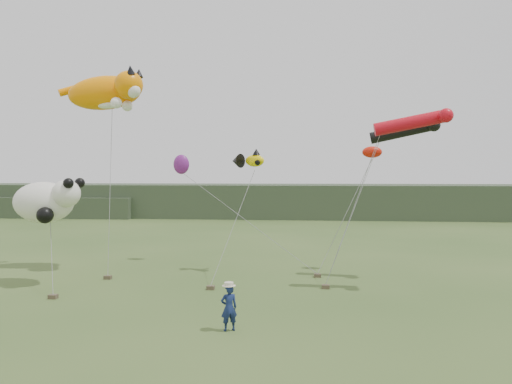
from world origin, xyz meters
TOP-DOWN VIEW (x-y plane):
  - ground at (0.00, 0.00)m, footprint 120.00×120.00m
  - headland at (-3.11, 44.69)m, footprint 90.00×13.00m
  - festival_attendant at (0.59, -1.62)m, footprint 0.68×0.58m
  - sandbag_anchors at (-1.54, 4.95)m, footprint 12.06×5.87m
  - cat_kite at (-7.70, 8.68)m, footprint 5.48×2.93m
  - fish_kite at (0.03, 8.78)m, footprint 2.16×1.43m
  - tube_kites at (8.27, 6.54)m, footprint 3.58×4.05m
  - panda_kite at (-9.25, 4.61)m, footprint 3.50×2.27m
  - misc_kites at (-0.35, 11.08)m, footprint 12.30×2.57m

SIDE VIEW (x-z plane):
  - ground at x=0.00m, z-range 0.00..0.00m
  - sandbag_anchors at x=-1.54m, z-range 0.00..0.18m
  - festival_attendant at x=0.59m, z-range 0.00..1.58m
  - headland at x=-3.11m, z-range -0.08..3.92m
  - panda_kite at x=-9.25m, z-range 2.94..5.12m
  - fish_kite at x=0.03m, z-range 5.57..6.61m
  - misc_kites at x=-0.35m, z-range 5.39..6.93m
  - tube_kites at x=8.27m, z-range 6.96..8.36m
  - cat_kite at x=-7.70m, z-range 8.72..11.12m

